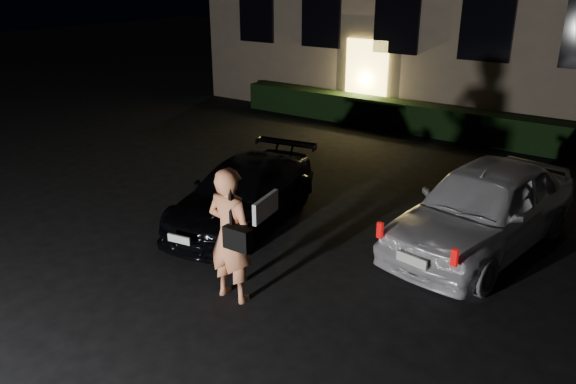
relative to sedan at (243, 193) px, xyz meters
The scene contains 5 objects.
ground 3.24m from the sedan, 58.06° to the right, with size 80.00×80.00×0.00m, color black.
hedge 7.97m from the sedan, 77.76° to the left, with size 15.00×0.70×0.85m, color black.
sedan is the anchor object (origin of this frame).
hatch 4.26m from the sedan, 20.13° to the left, with size 2.44×4.58×1.48m.
man 2.75m from the sedan, 53.96° to the right, with size 0.83×0.50×2.00m.
Camera 1 is at (4.62, -4.78, 4.42)m, focal length 35.00 mm.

